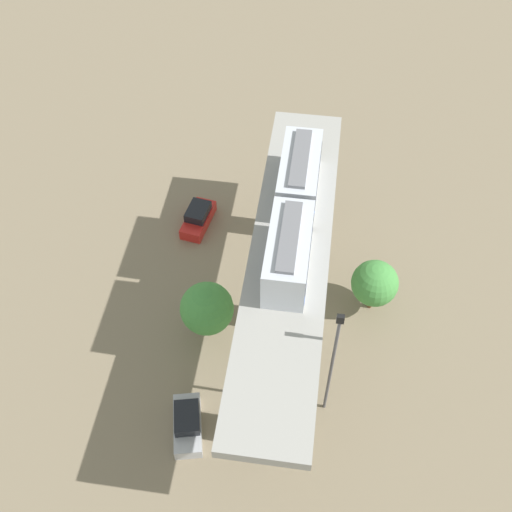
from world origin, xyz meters
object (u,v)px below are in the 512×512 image
parked_car_red (198,218)px  tree_near_viaduct (375,283)px  train (294,212)px  parked_car_silver (187,423)px  tree_mid_lot (207,309)px  signal_post (332,362)px

parked_car_red → tree_near_viaduct: size_ratio=0.94×
train → parked_car_silver: train is taller
tree_near_viaduct → tree_mid_lot: (-11.72, -4.11, 0.31)m
parked_car_silver → train: bearing=50.6°
tree_near_viaduct → parked_car_red: bearing=155.8°
train → parked_car_silver: 15.63m
parked_car_silver → tree_mid_lot: tree_mid_lot is taller
parked_car_red → tree_near_viaduct: tree_near_viaduct is taller
parked_car_silver → tree_mid_lot: size_ratio=0.86×
tree_mid_lot → train: bearing=34.1°
signal_post → train: bearing=112.0°
train → tree_near_viaduct: (6.24, 0.40, -7.14)m
tree_near_viaduct → signal_post: (-2.84, -8.80, 3.15)m
parked_car_red → parked_car_silver: same height
train → tree_near_viaduct: 9.49m
parked_car_silver → signal_post: size_ratio=0.40×
train → tree_near_viaduct: size_ratio=2.87×
parked_car_silver → tree_mid_lot: bearing=76.5°
parked_car_silver → signal_post: 10.79m
train → tree_mid_lot: (-5.48, -3.71, -6.84)m
parked_car_silver → tree_mid_lot: 7.94m
train → tree_near_viaduct: train is taller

